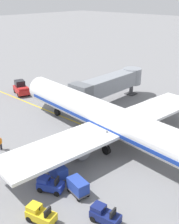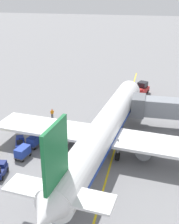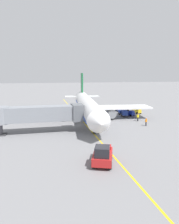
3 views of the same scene
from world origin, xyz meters
The scene contains 10 objects.
ground_plane centered at (0.00, 0.00, 0.00)m, with size 400.00×400.00×0.00m, color slate.
gate_lead_in_line centered at (0.00, 0.00, 0.00)m, with size 0.24×80.00×0.01m, color gold.
parked_airliner centered at (-1.40, 0.16, 3.19)m, with size 30.38×37.35×10.63m.
pushback_tractor centered at (2.01, 24.16, 1.10)m, with size 3.59×4.89×2.40m.
baggage_tug_lead centered at (-12.76, -1.62, 0.71)m, with size 2.14×2.77×1.62m.
baggage_tug_trailing centered at (-12.31, -8.07, 0.71)m, with size 1.59×2.64×1.62m.
baggage_cart_front centered at (-11.00, -0.82, 0.95)m, with size 1.71×2.98×1.58m.
baggage_cart_second_in_train centered at (-11.30, -3.98, 0.95)m, with size 1.71×2.98×1.58m.
ground_crew_wing_walker centered at (-12.05, 4.32, 0.95)m, with size 0.72×0.34×1.69m.
ground_crew_loader centered at (-11.74, 8.72, 0.95)m, with size 0.66×0.46×1.69m.
Camera 2 is at (4.31, -34.24, 20.64)m, focal length 47.44 mm.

